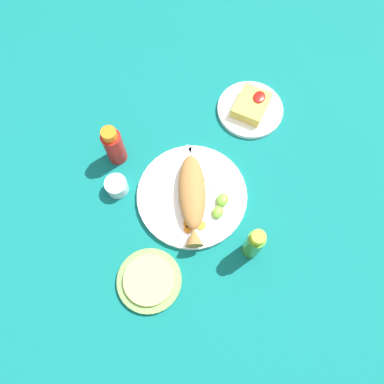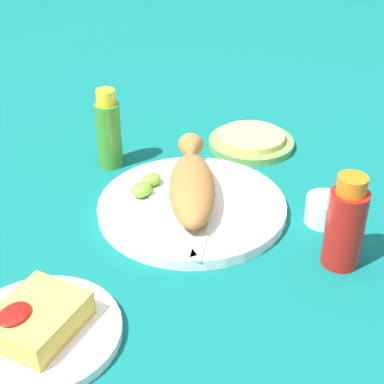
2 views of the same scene
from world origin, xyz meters
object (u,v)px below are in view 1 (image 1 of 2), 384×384
Objects in this scene: side_plate_fries at (250,110)px; fried_fish at (192,196)px; main_plate at (192,196)px; fork_near at (185,169)px; tortilla_plate at (151,281)px; hot_sauce_bottle_red at (114,146)px; hot_sauce_bottle_green at (254,244)px; salt_cup at (117,186)px; fork_far at (202,170)px.

fried_fish is at bearing 174.37° from side_plate_fries.
fork_near is at bearing 39.72° from main_plate.
side_plate_fries is (0.35, -0.03, -0.04)m from fried_fish.
fried_fish is 1.54× the size of tortilla_plate.
main_plate is 0.08m from fork_near.
hot_sauce_bottle_green reaches higher than hot_sauce_bottle_red.
main_plate is 4.97× the size of salt_cup.
fried_fish is 0.10m from fork_far.
hot_sauce_bottle_green is at bearing -134.34° from fork_near.
fork_far is at bearing -82.83° from fork_near.
hot_sauce_bottle_red is at bearing 78.47° from hot_sauce_bottle_green.
salt_cup is at bearing 47.08° from tortilla_plate.
tortilla_plate is at bearing -179.23° from main_plate.
hot_sauce_bottle_green is 0.29m from tortilla_plate.
fork_far is at bearing -52.50° from salt_cup.
hot_sauce_bottle_red reaches higher than side_plate_fries.
side_plate_fries is (0.28, -0.09, -0.01)m from fork_near.
tortilla_plate is (-0.60, 0.04, 0.00)m from side_plate_fries.
hot_sauce_bottle_green reaches higher than side_plate_fries.
fork_near is at bearing 161.51° from side_plate_fries.
salt_cup is at bearing -151.15° from hot_sauce_bottle_red.
fried_fish reaches higher than side_plate_fries.
main_plate is 1.73× the size of fork_near.
hot_sauce_bottle_green is 0.45m from side_plate_fries.
hot_sauce_bottle_green is (-0.06, -0.20, 0.03)m from fried_fish.
side_plate_fries is (0.32, -0.30, -0.06)m from hot_sauce_bottle_red.
hot_sauce_bottle_red is (-0.04, 0.20, 0.05)m from fork_near.
fork_far is (0.10, 0.01, -0.03)m from fried_fish.
fork_near is 1.06× the size of tortilla_plate.
fried_fish reaches higher than fork_near.
fried_fish is at bearing 138.68° from fork_far.
side_plate_fries is (0.41, 0.17, -0.06)m from hot_sauce_bottle_green.
fork_far is 0.73× the size of side_plate_fries.
tortilla_plate is (-0.19, 0.21, -0.06)m from hot_sauce_bottle_green.
salt_cup is (-0.13, 0.15, -0.00)m from fork_near.
hot_sauce_bottle_red is (0.02, 0.26, 0.06)m from main_plate.
hot_sauce_bottle_green is at bearing -175.07° from fork_far.
hot_sauce_bottle_red is at bearing 42.19° from tortilla_plate.
main_plate is at bearing -71.15° from salt_cup.
hot_sauce_bottle_red reaches higher than salt_cup.
fork_far reaches higher than main_plate.
tortilla_plate is at bearing 132.26° from fork_far.
tortilla_plate is at bearing 176.39° from side_plate_fries.
fried_fish is 1.45× the size of fork_near.
fried_fish is 0.10m from fork_near.
salt_cup reaches higher than main_plate.
main_plate is 0.26m from hot_sauce_bottle_red.
side_plate_fries is at bearing -3.61° from tortilla_plate.
hot_sauce_bottle_green reaches higher than salt_cup.
fork_far is at bearing 4.71° from main_plate.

